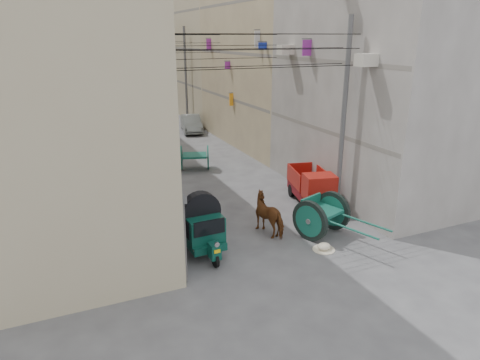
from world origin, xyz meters
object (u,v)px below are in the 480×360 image
distant_car_grey (191,124)px  distant_car_green (118,103)px  auto_rickshaw (201,225)px  mini_truck (313,189)px  second_cart (195,157)px  feed_sack (324,247)px  horse (271,214)px  tonga_cart (322,215)px  distant_car_white (135,130)px

distant_car_grey → distant_car_green: distant_car_grey is taller
auto_rickshaw → mini_truck: auto_rickshaw is taller
second_cart → feed_sack: second_cart is taller
second_cart → distant_car_grey: 10.21m
distant_car_green → feed_sack: bearing=108.8°
auto_rickshaw → distant_car_green: 33.62m
mini_truck → second_cart: (-3.12, 7.43, -0.06)m
auto_rickshaw → horse: 2.97m
tonga_cart → mini_truck: size_ratio=1.13×
tonga_cart → distant_car_grey: 19.82m
second_cart → horse: (0.15, -9.05, 0.01)m
feed_sack → distant_car_green: (-2.02, 35.20, 0.45)m
distant_car_grey → distant_car_green: size_ratio=1.01×
auto_rickshaw → feed_sack: auto_rickshaw is taller
second_cart → horse: 9.05m
tonga_cart → horse: tonga_cart is taller
horse → distant_car_green: size_ratio=0.45×
mini_truck → distant_car_grey: 17.23m
mini_truck → distant_car_green: mini_truck is taller
auto_rickshaw → horse: auto_rickshaw is taller
horse → distant_car_grey: size_ratio=0.45×
distant_car_grey → auto_rickshaw: bearing=-95.7°
distant_car_white → distant_car_green: size_ratio=0.87×
feed_sack → distant_car_white: size_ratio=0.15×
feed_sack → distant_car_grey: size_ratio=0.13×
feed_sack → horse: horse is taller
feed_sack → distant_car_white: bearing=98.0°
distant_car_white → distant_car_green: distant_car_white is taller
mini_truck → horse: mini_truck is taller
tonga_cart → feed_sack: (-0.61, -1.12, -0.68)m
mini_truck → tonga_cart: bearing=-103.1°
tonga_cart → feed_sack: 1.44m
mini_truck → distant_car_white: bearing=118.9°
feed_sack → distant_car_green: distant_car_green is taller
mini_truck → horse: (-2.96, -1.62, -0.05)m
second_cart → distant_car_white: (-1.66, 9.45, -0.16)m
mini_truck → distant_car_green: bearing=110.2°
horse → distant_car_green: 33.15m
auto_rickshaw → distant_car_grey: size_ratio=0.61×
horse → distant_car_grey: (2.70, 18.85, -0.10)m
auto_rickshaw → feed_sack: size_ratio=4.85×
feed_sack → horse: size_ratio=0.28×
distant_car_white → distant_car_grey: bearing=174.8°
auto_rickshaw → feed_sack: 4.42m
mini_truck → distant_car_white: size_ratio=0.95×
feed_sack → distant_car_green: 35.26m
auto_rickshaw → horse: (2.93, 0.42, -0.24)m
horse → feed_sack: bearing=102.3°
feed_sack → second_cart: bearing=96.4°
distant_car_green → auto_rickshaw: bearing=102.1°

